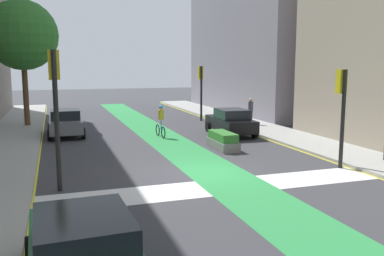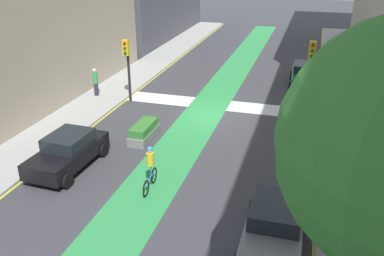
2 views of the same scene
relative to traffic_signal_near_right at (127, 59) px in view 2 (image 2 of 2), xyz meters
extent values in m
plane|color=#38383D|center=(-5.65, 0.98, -2.78)|extent=(120.00, 120.00, 0.00)
cube|color=#2D8C47|center=(-5.02, 0.98, -2.78)|extent=(2.40, 60.00, 0.01)
cube|color=silver|center=(-5.65, -1.02, -2.78)|extent=(12.00, 1.80, 0.01)
cube|color=#9E9E99|center=(-13.15, 0.98, -2.71)|extent=(3.00, 60.00, 0.15)
cube|color=yellow|center=(-11.65, 0.98, -2.78)|extent=(0.16, 60.00, 0.01)
cube|color=#9E9E99|center=(1.85, 0.98, -2.71)|extent=(3.00, 60.00, 0.15)
cube|color=yellow|center=(0.35, 0.98, -2.78)|extent=(0.16, 60.00, 0.01)
cylinder|color=black|center=(0.00, -0.12, -0.81)|extent=(0.16, 0.16, 3.95)
cube|color=gold|center=(0.00, 0.08, 0.70)|extent=(0.35, 0.28, 0.95)
sphere|color=red|center=(0.00, 0.22, 1.00)|extent=(0.20, 0.20, 0.20)
sphere|color=#4C380C|center=(0.00, 0.22, 0.70)|extent=(0.20, 0.20, 0.20)
sphere|color=#0C3814|center=(0.00, 0.22, 0.40)|extent=(0.20, 0.20, 0.20)
cylinder|color=black|center=(-10.81, 0.27, -0.48)|extent=(0.16, 0.16, 4.60)
cube|color=gold|center=(-10.81, 0.47, 1.34)|extent=(0.35, 0.28, 0.95)
sphere|color=red|center=(-10.81, 0.61, 1.64)|extent=(0.20, 0.20, 0.20)
sphere|color=#4C380C|center=(-10.81, 0.61, 1.34)|extent=(0.20, 0.20, 0.20)
sphere|color=#0C3814|center=(-10.81, 0.61, 1.04)|extent=(0.20, 0.20, 0.20)
cube|color=#196033|center=(-10.49, -6.43, -2.11)|extent=(1.96, 4.27, 0.70)
cube|color=black|center=(-10.48, -6.63, -1.49)|extent=(1.68, 2.06, 0.55)
cylinder|color=black|center=(-11.45, -5.00, -2.46)|extent=(0.24, 0.65, 0.64)
cylinder|color=black|center=(-9.65, -4.93, -2.46)|extent=(0.24, 0.65, 0.64)
cylinder|color=black|center=(-11.33, -7.93, -2.46)|extent=(0.24, 0.65, 0.64)
cylinder|color=black|center=(-9.53, -7.86, -2.46)|extent=(0.24, 0.65, 0.64)
cube|color=slate|center=(-10.29, 11.51, -2.11)|extent=(1.81, 4.20, 0.70)
cube|color=black|center=(-10.29, 11.31, -1.49)|extent=(1.60, 2.00, 0.55)
cylinder|color=black|center=(-11.19, 10.04, -2.46)|extent=(0.22, 0.64, 0.64)
cylinder|color=black|center=(-9.39, 10.04, -2.46)|extent=(0.22, 0.64, 0.64)
cube|color=black|center=(-0.95, 8.69, -2.11)|extent=(1.97, 4.27, 0.70)
cube|color=black|center=(-0.96, 8.49, -1.49)|extent=(1.68, 2.06, 0.55)
cylinder|color=black|center=(-1.79, 10.19, -2.46)|extent=(0.25, 0.65, 0.64)
cylinder|color=black|center=(0.01, 10.12, -2.46)|extent=(0.25, 0.65, 0.64)
cylinder|color=black|center=(-1.91, 7.26, -2.46)|extent=(0.25, 0.65, 0.64)
cylinder|color=black|center=(-0.11, 7.18, -2.46)|extent=(0.25, 0.65, 0.64)
torus|color=black|center=(-5.13, 9.83, -2.44)|extent=(0.10, 0.68, 0.68)
torus|color=black|center=(-5.06, 8.78, -2.44)|extent=(0.10, 0.68, 0.68)
cylinder|color=#2672BF|center=(-5.10, 9.31, -2.26)|extent=(0.12, 0.95, 0.06)
cylinder|color=#2672BF|center=(-5.09, 9.16, -1.99)|extent=(0.05, 0.05, 0.50)
cylinder|color=gold|center=(-5.09, 9.16, -1.47)|extent=(0.32, 0.32, 0.55)
sphere|color=beige|center=(-5.09, 9.16, -1.08)|extent=(0.22, 0.22, 0.22)
sphere|color=#268CCC|center=(-5.09, 9.16, -1.04)|extent=(0.23, 0.23, 0.23)
cylinder|color=#262638|center=(2.38, -0.08, -2.22)|extent=(0.28, 0.28, 0.83)
cylinder|color=#338C4C|center=(2.38, -0.08, -1.44)|extent=(0.34, 0.34, 0.73)
sphere|color=beige|center=(2.38, -0.08, -0.95)|extent=(0.24, 0.24, 0.24)
cylinder|color=#262638|center=(-13.92, 3.29, -2.28)|extent=(0.28, 0.28, 0.71)
cylinder|color=gold|center=(-13.92, 3.29, -1.61)|extent=(0.34, 0.34, 0.63)
sphere|color=tan|center=(-13.92, 3.29, -1.19)|extent=(0.20, 0.20, 0.20)
cube|color=slate|center=(-3.02, 4.94, -2.56)|extent=(0.89, 2.30, 0.45)
cube|color=#33722D|center=(-3.02, 4.94, -2.13)|extent=(0.80, 2.07, 0.40)
camera|label=1|loc=(-10.85, -13.61, 1.32)|focal=38.58mm
camera|label=2|loc=(-10.85, 22.82, 6.40)|focal=38.95mm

